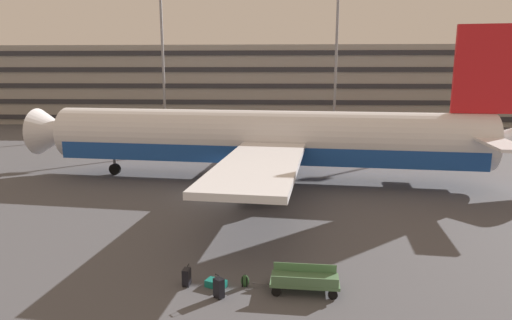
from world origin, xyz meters
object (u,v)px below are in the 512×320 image
suitcase_purple (216,284)px  baggage_cart (305,280)px  backpack_silver (245,281)px  suitcase_large (219,288)px  suitcase_orange (187,277)px  airliner (269,139)px

suitcase_purple → baggage_cart: baggage_cart is taller
backpack_silver → baggage_cart: 2.31m
suitcase_large → baggage_cart: size_ratio=0.29×
backpack_silver → baggage_cart: (2.29, -0.17, 0.18)m
suitcase_orange → suitcase_large: suitcase_large is taller
backpack_silver → baggage_cart: size_ratio=0.17×
suitcase_purple → suitcase_large: size_ratio=0.94×
suitcase_large → baggage_cart: (3.19, 0.72, 0.02)m
suitcase_purple → backpack_silver: bearing=3.2°
suitcase_orange → suitcase_purple: bearing=-2.9°
suitcase_orange → suitcase_large: 1.65m
airliner → suitcase_purple: size_ratio=43.45×
airliner → baggage_cart: bearing=-84.3°
suitcase_large → backpack_silver: suitcase_large is taller
suitcase_purple → suitcase_large: suitcase_large is taller
airliner → suitcase_large: (-1.48, -17.98, -2.80)m
airliner → suitcase_purple: (-1.71, -17.15, -3.07)m
suitcase_purple → suitcase_orange: bearing=177.1°
suitcase_orange → suitcase_large: (1.39, -0.89, 0.04)m
airliner → baggage_cart: 17.57m
suitcase_purple → baggage_cart: 3.44m
suitcase_purple → suitcase_large: (0.23, -0.83, 0.27)m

